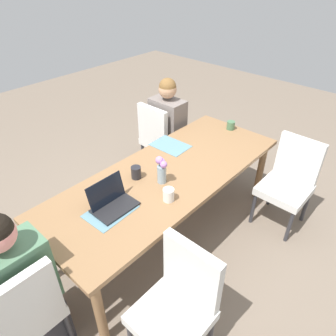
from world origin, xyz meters
name	(u,v)px	position (x,y,z in m)	size (l,w,h in m)	color
ground_plane	(168,231)	(0.00, 0.00, 0.00)	(10.00, 10.00, 0.00)	#756656
dining_table	(168,179)	(0.00, 0.00, 0.65)	(2.34, 0.90, 0.72)	olive
chair_far_left_near	(160,136)	(0.72, 0.79, 0.50)	(0.44, 0.44, 0.90)	silver
person_far_left_near	(168,133)	(0.80, 0.73, 0.53)	(0.36, 0.40, 1.19)	#2D2D33
chair_head_left_left_mid	(22,312)	(-1.44, -0.11, 0.50)	(0.44, 0.44, 0.90)	silver
person_head_left_left_mid	(24,295)	(-1.38, -0.03, 0.53)	(0.40, 0.36, 1.19)	#2D2D33
chair_near_left_far	(289,179)	(0.94, -0.74, 0.50)	(0.44, 0.44, 0.90)	silver
chair_near_right_near	(179,301)	(-0.75, -0.77, 0.50)	(0.44, 0.44, 0.90)	silver
flower_vase	(162,170)	(-0.13, -0.05, 0.85)	(0.08, 0.11, 0.24)	#8EA8B7
placemat_far_left_near	(170,145)	(0.36, 0.29, 0.72)	(0.36, 0.26, 0.00)	slate
placemat_head_left_left_mid	(111,211)	(-0.65, -0.01, 0.72)	(0.36, 0.26, 0.00)	slate
laptop_head_left_left_mid	(112,202)	(-0.61, 0.01, 0.76)	(0.32, 0.22, 0.21)	black
coffee_mug_near_left	(231,125)	(1.06, 0.04, 0.77)	(0.09, 0.09, 0.09)	#47704C
coffee_mug_near_right	(136,172)	(-0.23, 0.15, 0.77)	(0.08, 0.08, 0.11)	#232328
coffee_mug_centre_left	(169,195)	(-0.27, -0.25, 0.77)	(0.09, 0.09, 0.10)	white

